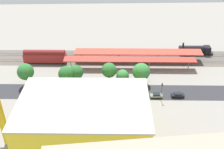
{
  "coord_description": "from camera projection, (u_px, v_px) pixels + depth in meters",
  "views": [
    {
      "loc": [
        8.95,
        81.48,
        58.38
      ],
      "look_at": [
        6.51,
        1.03,
        6.7
      ],
      "focal_mm": 44.67,
      "sensor_mm": 36.0,
      "label": 1
    }
  ],
  "objects": [
    {
      "name": "street_tree_5",
      "position": [
        66.0,
        74.0,
        98.17
      ],
      "size": [
        5.79,
        5.79,
        8.4
      ],
      "color": "brown",
      "rests_on": "ground"
    },
    {
      "name": "box_truck_1",
      "position": [
        92.0,
        104.0,
        90.08
      ],
      "size": [
        8.47,
        2.85,
        3.53
      ],
      "color": "black",
      "rests_on": "ground"
    },
    {
      "name": "street_tree_2",
      "position": [
        109.0,
        70.0,
        100.01
      ],
      "size": [
        5.45,
        5.45,
        8.4
      ],
      "color": "brown",
      "rests_on": "ground"
    },
    {
      "name": "parked_car_1",
      "position": [
        156.0,
        95.0,
        95.5
      ],
      "size": [
        4.21,
        1.8,
        1.61
      ],
      "color": "black",
      "rests_on": "ground"
    },
    {
      "name": "parked_car_3",
      "position": [
        112.0,
        97.0,
        95.0
      ],
      "size": [
        4.37,
        1.97,
        1.55
      ],
      "color": "black",
      "rests_on": "ground"
    },
    {
      "name": "traffic_light",
      "position": [
        162.0,
        89.0,
        92.3
      ],
      "size": [
        0.5,
        0.36,
        6.73
      ],
      "color": "#333333",
      "rests_on": "ground"
    },
    {
      "name": "freight_coach_far",
      "position": [
        45.0,
        56.0,
        114.1
      ],
      "size": [
        17.54,
        3.63,
        5.86
      ],
      "color": "black",
      "rests_on": "ground"
    },
    {
      "name": "parked_car_0",
      "position": [
        178.0,
        95.0,
        95.57
      ],
      "size": [
        4.46,
        1.83,
        1.74
      ],
      "color": "black",
      "rests_on": "ground"
    },
    {
      "name": "track_rails",
      "position": [
        126.0,
        58.0,
        118.84
      ],
      "size": [
        117.92,
        12.14,
        0.12
      ],
      "color": "#9E9EA8",
      "rests_on": "ground"
    },
    {
      "name": "construction_roof_slab",
      "position": [
        83.0,
        103.0,
        69.03
      ],
      "size": [
        34.05,
        23.22,
        0.4
      ],
      "primitive_type": "cube",
      "rotation": [
        0.0,
        0.0,
        -0.04
      ],
      "color": "#ADA89E",
      "rests_on": "construction_building"
    },
    {
      "name": "street_tree_3",
      "position": [
        123.0,
        76.0,
        99.44
      ],
      "size": [
        4.58,
        4.58,
        6.54
      ],
      "color": "brown",
      "rests_on": "ground"
    },
    {
      "name": "platform_canopy_near",
      "position": [
        130.0,
        60.0,
        109.69
      ],
      "size": [
        52.27,
        6.42,
        4.27
      ],
      "color": "#B73328",
      "rests_on": "ground"
    },
    {
      "name": "rail_bed",
      "position": [
        126.0,
        58.0,
        118.93
      ],
      "size": [
        118.5,
        18.57,
        0.01
      ],
      "primitive_type": "cube",
      "rotation": [
        0.0,
        0.0,
        -0.04
      ],
      "color": "#5B544C",
      "rests_on": "ground"
    },
    {
      "name": "street_tree_4",
      "position": [
        141.0,
        72.0,
        100.06
      ],
      "size": [
        6.37,
        6.37,
        8.34
      ],
      "color": "brown",
      "rests_on": "ground"
    },
    {
      "name": "street_tree_1",
      "position": [
        26.0,
        72.0,
        98.74
      ],
      "size": [
        5.96,
        5.96,
        8.85
      ],
      "color": "brown",
      "rests_on": "ground"
    },
    {
      "name": "ground_plane",
      "position": [
        130.0,
        88.0,
        100.3
      ],
      "size": [
        188.84,
        188.84,
        0.0
      ],
      "primitive_type": "plane",
      "color": "gray",
      "rests_on": "ground"
    },
    {
      "name": "parked_car_4",
      "position": [
        88.0,
        97.0,
        94.92
      ],
      "size": [
        4.42,
        1.92,
        1.66
      ],
      "color": "black",
      "rests_on": "ground"
    },
    {
      "name": "construction_building",
      "position": [
        85.0,
        126.0,
        73.19
      ],
      "size": [
        33.42,
        22.59,
        15.03
      ],
      "primitive_type": "cube",
      "rotation": [
        0.0,
        0.0,
        -0.04
      ],
      "color": "yellow",
      "rests_on": "ground"
    },
    {
      "name": "box_truck_0",
      "position": [
        82.0,
        106.0,
        89.27
      ],
      "size": [
        8.76,
        2.69,
        3.21
      ],
      "color": "black",
      "rests_on": "ground"
    },
    {
      "name": "locomotive",
      "position": [
        196.0,
        50.0,
        120.99
      ],
      "size": [
        14.81,
        3.64,
        5.37
      ],
      "color": "black",
      "rests_on": "ground"
    },
    {
      "name": "street_tree_0",
      "position": [
        76.0,
        72.0,
        99.69
      ],
      "size": [
        5.39,
        5.39,
        7.89
      ],
      "color": "brown",
      "rests_on": "ground"
    },
    {
      "name": "parked_car_2",
      "position": [
        133.0,
        96.0,
        95.1
      ],
      "size": [
        4.86,
        2.2,
        1.65
      ],
      "color": "black",
      "rests_on": "ground"
    },
    {
      "name": "platform_canopy_far",
      "position": [
        138.0,
        52.0,
        115.4
      ],
      "size": [
        52.86,
        7.71,
        4.13
      ],
      "color": "#C63D2D",
      "rests_on": "ground"
    },
    {
      "name": "parked_car_5",
      "position": [
        66.0,
        98.0,
        94.44
      ],
      "size": [
        4.93,
        2.23,
        1.72
      ],
      "color": "black",
      "rests_on": "ground"
    },
    {
      "name": "street_asphalt",
      "position": [
        131.0,
        92.0,
        98.3
      ],
      "size": [
        118.3,
        14.07,
        0.01
      ],
      "primitive_type": "cube",
      "rotation": [
        0.0,
        0.0,
        -0.04
      ],
      "color": "#2D2D33",
      "rests_on": "ground"
    }
  ]
}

